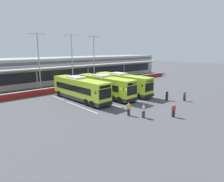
{
  "coord_description": "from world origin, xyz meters",
  "views": [
    {
      "loc": [
        -20.85,
        -19.32,
        8.08
      ],
      "look_at": [
        -0.72,
        3.0,
        1.6
      ],
      "focal_mm": 31.26,
      "sensor_mm": 36.0,
      "label": 1
    }
  ],
  "objects_px": {
    "pedestrian_near_bin": "(174,110)",
    "lamp_post_east": "(94,57)",
    "coach_bus_centre": "(122,84)",
    "lamp_post_centre": "(72,58)",
    "pedestrian_with_handbag": "(129,109)",
    "lamp_post_west": "(39,59)",
    "coach_bus_left_centre": "(105,87)",
    "pedestrian_in_dark_coat": "(167,95)",
    "coach_bus_leftmost": "(80,89)",
    "pedestrian_approaching_bus": "(144,111)",
    "pedestrian_child": "(185,95)"
  },
  "relations": [
    {
      "from": "coach_bus_leftmost",
      "to": "lamp_post_centre",
      "type": "distance_m",
      "value": 11.68
    },
    {
      "from": "pedestrian_child",
      "to": "pedestrian_near_bin",
      "type": "xyz_separation_m",
      "value": [
        -8.09,
        -2.87,
        0.0
      ]
    },
    {
      "from": "coach_bus_left_centre",
      "to": "coach_bus_centre",
      "type": "xyz_separation_m",
      "value": [
        4.04,
        -0.11,
        0.0
      ]
    },
    {
      "from": "pedestrian_approaching_bus",
      "to": "lamp_post_east",
      "type": "relative_size",
      "value": 0.15
    },
    {
      "from": "pedestrian_approaching_bus",
      "to": "pedestrian_near_bin",
      "type": "bearing_deg",
      "value": -38.05
    },
    {
      "from": "lamp_post_east",
      "to": "lamp_post_west",
      "type": "bearing_deg",
      "value": 178.52
    },
    {
      "from": "pedestrian_child",
      "to": "lamp_post_centre",
      "type": "bearing_deg",
      "value": 109.67
    },
    {
      "from": "coach_bus_centre",
      "to": "pedestrian_in_dark_coat",
      "type": "bearing_deg",
      "value": -77.21
    },
    {
      "from": "pedestrian_near_bin",
      "to": "lamp_post_east",
      "type": "xyz_separation_m",
      "value": [
        6.52,
        24.52,
        5.42
      ]
    },
    {
      "from": "pedestrian_with_handbag",
      "to": "lamp_post_east",
      "type": "relative_size",
      "value": 0.15
    },
    {
      "from": "pedestrian_with_handbag",
      "to": "lamp_post_west",
      "type": "relative_size",
      "value": 0.15
    },
    {
      "from": "pedestrian_near_bin",
      "to": "pedestrian_approaching_bus",
      "type": "distance_m",
      "value": 3.68
    },
    {
      "from": "pedestrian_near_bin",
      "to": "coach_bus_leftmost",
      "type": "bearing_deg",
      "value": 105.81
    },
    {
      "from": "coach_bus_centre",
      "to": "lamp_post_west",
      "type": "distance_m",
      "value": 16.31
    },
    {
      "from": "coach_bus_centre",
      "to": "pedestrian_child",
      "type": "xyz_separation_m",
      "value": [
        3.67,
        -10.34,
        -0.91
      ]
    },
    {
      "from": "lamp_post_centre",
      "to": "lamp_post_east",
      "type": "bearing_deg",
      "value": 4.76
    },
    {
      "from": "pedestrian_child",
      "to": "lamp_post_west",
      "type": "bearing_deg",
      "value": 122.85
    },
    {
      "from": "coach_bus_left_centre",
      "to": "pedestrian_in_dark_coat",
      "type": "relative_size",
      "value": 7.55
    },
    {
      "from": "pedestrian_with_handbag",
      "to": "pedestrian_child",
      "type": "distance_m",
      "value": 11.78
    },
    {
      "from": "coach_bus_centre",
      "to": "lamp_post_centre",
      "type": "relative_size",
      "value": 1.11
    },
    {
      "from": "coach_bus_left_centre",
      "to": "pedestrian_in_dark_coat",
      "type": "xyz_separation_m",
      "value": [
        5.92,
        -8.4,
        -0.91
      ]
    },
    {
      "from": "coach_bus_left_centre",
      "to": "pedestrian_near_bin",
      "type": "xyz_separation_m",
      "value": [
        -0.38,
        -13.33,
        -0.91
      ]
    },
    {
      "from": "pedestrian_child",
      "to": "lamp_post_east",
      "type": "relative_size",
      "value": 0.15
    },
    {
      "from": "coach_bus_centre",
      "to": "lamp_post_east",
      "type": "height_order",
      "value": "lamp_post_east"
    },
    {
      "from": "lamp_post_west",
      "to": "lamp_post_centre",
      "type": "distance_m",
      "value": 6.68
    },
    {
      "from": "coach_bus_leftmost",
      "to": "lamp_post_centre",
      "type": "relative_size",
      "value": 1.11
    },
    {
      "from": "pedestrian_with_handbag",
      "to": "pedestrian_approaching_bus",
      "type": "relative_size",
      "value": 1.0
    },
    {
      "from": "pedestrian_child",
      "to": "lamp_post_centre",
      "type": "distance_m",
      "value": 23.1
    },
    {
      "from": "pedestrian_child",
      "to": "coach_bus_centre",
      "type": "bearing_deg",
      "value": 109.55
    },
    {
      "from": "pedestrian_with_handbag",
      "to": "pedestrian_in_dark_coat",
      "type": "relative_size",
      "value": 1.0
    },
    {
      "from": "coach_bus_leftmost",
      "to": "pedestrian_approaching_bus",
      "type": "distance_m",
      "value": 12.08
    },
    {
      "from": "coach_bus_leftmost",
      "to": "pedestrian_near_bin",
      "type": "bearing_deg",
      "value": -74.19
    },
    {
      "from": "coach_bus_left_centre",
      "to": "lamp_post_east",
      "type": "distance_m",
      "value": 13.54
    },
    {
      "from": "coach_bus_leftmost",
      "to": "pedestrian_with_handbag",
      "type": "relative_size",
      "value": 7.55
    },
    {
      "from": "pedestrian_approaching_bus",
      "to": "pedestrian_child",
      "type": "bearing_deg",
      "value": 3.17
    },
    {
      "from": "lamp_post_centre",
      "to": "pedestrian_in_dark_coat",
      "type": "bearing_deg",
      "value": -73.19
    },
    {
      "from": "lamp_post_centre",
      "to": "pedestrian_with_handbag",
      "type": "bearing_deg",
      "value": -101.77
    },
    {
      "from": "coach_bus_centre",
      "to": "pedestrian_child",
      "type": "height_order",
      "value": "coach_bus_centre"
    },
    {
      "from": "coach_bus_centre",
      "to": "pedestrian_approaching_bus",
      "type": "xyz_separation_m",
      "value": [
        -7.31,
        -10.95,
        -0.91
      ]
    },
    {
      "from": "pedestrian_approaching_bus",
      "to": "lamp_post_east",
      "type": "distance_m",
      "value": 24.76
    },
    {
      "from": "pedestrian_approaching_bus",
      "to": "coach_bus_leftmost",
      "type": "bearing_deg",
      "value": 95.44
    },
    {
      "from": "lamp_post_west",
      "to": "pedestrian_in_dark_coat",
      "type": "bearing_deg",
      "value": -58.11
    },
    {
      "from": "pedestrian_with_handbag",
      "to": "lamp_post_east",
      "type": "xyz_separation_m",
      "value": [
        10.16,
        20.5,
        5.43
      ]
    },
    {
      "from": "coach_bus_leftmost",
      "to": "lamp_post_centre",
      "type": "bearing_deg",
      "value": 64.92
    },
    {
      "from": "pedestrian_approaching_bus",
      "to": "lamp_post_centre",
      "type": "xyz_separation_m",
      "value": [
        3.43,
        21.76,
        5.42
      ]
    },
    {
      "from": "lamp_post_centre",
      "to": "coach_bus_left_centre",
      "type": "bearing_deg",
      "value": -90.81
    },
    {
      "from": "lamp_post_west",
      "to": "lamp_post_centre",
      "type": "xyz_separation_m",
      "value": [
        6.62,
        -0.82,
        0.0
      ]
    },
    {
      "from": "pedestrian_near_bin",
      "to": "coach_bus_centre",
      "type": "bearing_deg",
      "value": 71.51
    },
    {
      "from": "coach_bus_left_centre",
      "to": "coach_bus_leftmost",
      "type": "bearing_deg",
      "value": 168.11
    },
    {
      "from": "coach_bus_centre",
      "to": "pedestrian_in_dark_coat",
      "type": "relative_size",
      "value": 7.55
    }
  ]
}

